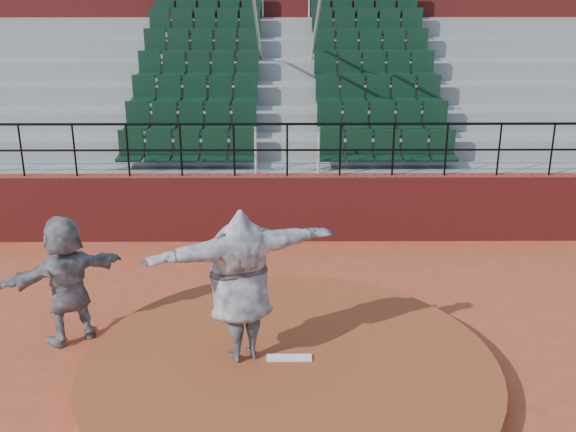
# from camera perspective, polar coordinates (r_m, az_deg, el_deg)

# --- Properties ---
(ground) EXTENTS (90.00, 90.00, 0.00)m
(ground) POSITION_cam_1_polar(r_m,az_deg,el_deg) (9.75, 0.09, -12.92)
(ground) COLOR #AE4427
(ground) RESTS_ON ground
(pitchers_mound) EXTENTS (5.50, 5.50, 0.25)m
(pitchers_mound) POSITION_cam_1_polar(r_m,az_deg,el_deg) (9.68, 0.09, -12.31)
(pitchers_mound) COLOR brown
(pitchers_mound) RESTS_ON ground
(pitching_rubber) EXTENTS (0.60, 0.15, 0.03)m
(pitching_rubber) POSITION_cam_1_polar(r_m,az_deg,el_deg) (9.73, 0.09, -11.14)
(pitching_rubber) COLOR white
(pitching_rubber) RESTS_ON pitchers_mound
(boundary_wall) EXTENTS (24.00, 0.30, 1.30)m
(boundary_wall) POSITION_cam_1_polar(r_m,az_deg,el_deg) (13.97, -0.06, 0.67)
(boundary_wall) COLOR maroon
(boundary_wall) RESTS_ON ground
(wall_railing) EXTENTS (24.04, 0.05, 1.03)m
(wall_railing) POSITION_cam_1_polar(r_m,az_deg,el_deg) (13.57, -0.07, 6.17)
(wall_railing) COLOR black
(wall_railing) RESTS_ON boundary_wall
(seating_deck) EXTENTS (24.00, 5.97, 4.63)m
(seating_deck) POSITION_cam_1_polar(r_m,az_deg,el_deg) (17.25, -0.13, 7.20)
(seating_deck) COLOR gray
(seating_deck) RESTS_ON ground
(press_box_facade) EXTENTS (24.00, 3.00, 7.10)m
(press_box_facade) POSITION_cam_1_polar(r_m,az_deg,el_deg) (20.83, -0.18, 15.37)
(press_box_facade) COLOR maroon
(press_box_facade) RESTS_ON ground
(pitcher) EXTENTS (2.63, 1.64, 2.09)m
(pitcher) POSITION_cam_1_polar(r_m,az_deg,el_deg) (9.33, -3.77, -5.46)
(pitcher) COLOR black
(pitcher) RESTS_ON pitchers_mound
(fielder) EXTENTS (1.78, 1.48, 1.91)m
(fielder) POSITION_cam_1_polar(r_m,az_deg,el_deg) (10.72, -17.09, -4.82)
(fielder) COLOR black
(fielder) RESTS_ON ground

